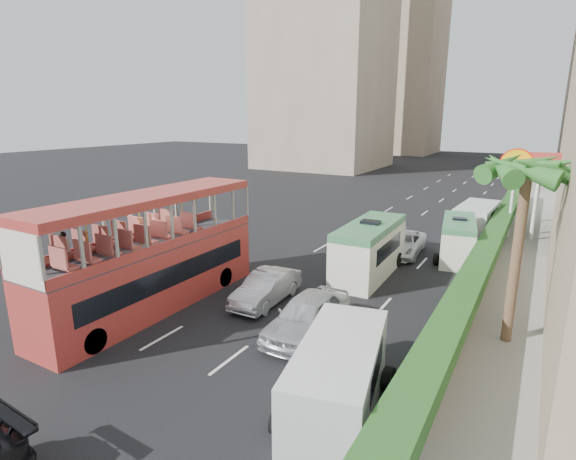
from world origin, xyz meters
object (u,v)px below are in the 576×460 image
Objects in this scene: van_asset at (401,254)px; double_decker_bus at (151,252)px; panel_van_far at (476,220)px; shell_station at (570,198)px; car_silver_lane_a at (266,302)px; car_silver_lane_b at (307,335)px; panel_van_near at (338,377)px; palm_tree at (516,258)px; minibus_near at (369,249)px; minibus_far at (458,239)px.

double_decker_bus is at bearing -121.56° from van_asset.
shell_station is at bearing 31.52° from panel_van_far.
panel_van_far is (6.49, 17.21, 1.11)m from car_silver_lane_a.
panel_van_near is (2.87, -3.61, 1.05)m from car_silver_lane_b.
double_decker_bus is 28.02m from shell_station.
car_silver_lane_a is at bearing -173.34° from palm_tree.
van_asset is 4.79m from minibus_near.
palm_tree is (13.80, 4.00, 0.85)m from double_decker_bus.
minibus_near reaches higher than minibus_far.
double_decker_bus is at bearing -163.84° from palm_tree.
minibus_near is 11.69m from panel_van_near.
double_decker_bus is 2.31× the size of car_silver_lane_b.
minibus_near is at bearing 51.88° from double_decker_bus.
palm_tree is at bearing 47.98° from panel_van_near.
double_decker_bus is 2.09× the size of panel_van_near.
minibus_far is (3.07, 0.74, 1.18)m from van_asset.
double_decker_bus is at bearing -129.53° from minibus_near.
minibus_near is 17.13m from shell_station.
panel_van_far is 6.44m from shell_station.
car_silver_lane_b is at bearing 116.58° from panel_van_near.
van_asset is 0.88× the size of panel_van_far.
double_decker_bus is 2.25× the size of van_asset.
car_silver_lane_b is 7.77m from minibus_near.
panel_van_far is 16.56m from palm_tree.
panel_van_far is at bearing 70.50° from minibus_near.
double_decker_bus is 1.38× the size of shell_station.
panel_van_far is 0.69× the size of shell_station.
minibus_near is at bearing 146.61° from palm_tree.
van_asset is (3.24, 10.33, 0.00)m from car_silver_lane_a.
palm_tree is 19.14m from shell_station.
van_asset is 7.69m from panel_van_far.
car_silver_lane_a is 18.43m from panel_van_far.
shell_station is at bearing 55.88° from minibus_near.
double_decker_bus reaches higher than car_silver_lane_b.
panel_van_far reaches higher than car_silver_lane_b.
double_decker_bus is 11.03m from minibus_near.
minibus_near is 0.99× the size of palm_tree.
van_asset is at bearing 125.46° from palm_tree.
car_silver_lane_b is 23.90m from shell_station.
van_asset is (0.17, 12.19, 0.00)m from car_silver_lane_b.
car_silver_lane_b is at bearing -155.90° from palm_tree.
minibus_far is (6.31, 11.07, 1.18)m from car_silver_lane_a.
minibus_near is (6.77, 8.63, -1.13)m from double_decker_bus.
van_asset is 0.77× the size of minibus_near.
van_asset is at bearing 87.84° from panel_van_near.
minibus_far is 0.96× the size of panel_van_far.
panel_van_near is 26.37m from shell_station.
panel_van_far is at bearing 78.89° from minibus_far.
double_decker_bus is 2.59× the size of car_silver_lane_a.
car_silver_lane_a is 0.87× the size of van_asset.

